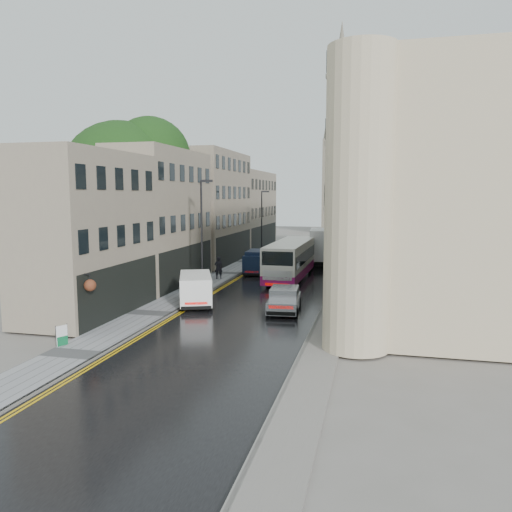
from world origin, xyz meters
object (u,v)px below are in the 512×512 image
at_px(tree_near, 122,201).
at_px(white_lorry, 311,249).
at_px(tree_far, 185,207).
at_px(lamp_post_far, 262,226).
at_px(silver_hatchback, 268,304).
at_px(lamp_post_near, 202,236).
at_px(cream_bus, 269,264).
at_px(navy_van, 244,263).
at_px(pedestrian, 219,268).
at_px(white_van, 181,294).
at_px(estate_sign, 62,336).

height_order(tree_near, white_lorry, tree_near).
relative_size(tree_far, lamp_post_far, 1.61).
xyz_separation_m(silver_hatchback, lamp_post_near, (-6.70, 6.77, 3.53)).
relative_size(cream_bus, navy_van, 2.67).
bearing_deg(cream_bus, navy_van, 130.16).
height_order(tree_far, lamp_post_far, tree_far).
bearing_deg(cream_bus, pedestrian, 167.96).
bearing_deg(white_van, pedestrian, 75.03).
xyz_separation_m(tree_far, navy_van, (8.25, -6.16, -5.05)).
height_order(tree_near, silver_hatchback, tree_near).
bearing_deg(white_lorry, tree_far, 176.89).
xyz_separation_m(white_lorry, lamp_post_far, (-6.04, 3.72, 2.03)).
bearing_deg(pedestrian, navy_van, -144.01).
relative_size(tree_near, navy_van, 3.04).
xyz_separation_m(cream_bus, lamp_post_far, (-3.85, 14.12, 2.32)).
bearing_deg(lamp_post_far, tree_far, -167.00).
bearing_deg(lamp_post_near, cream_bus, 34.98).
xyz_separation_m(tree_near, lamp_post_near, (7.27, -1.09, -2.60)).
height_order(silver_hatchback, lamp_post_near, lamp_post_near).
height_order(silver_hatchback, pedestrian, pedestrian).
bearing_deg(lamp_post_near, silver_hatchback, -54.39).
bearing_deg(estate_sign, navy_van, 106.98).
xyz_separation_m(white_van, lamp_post_near, (-0.93, 6.61, 3.25)).
bearing_deg(lamp_post_far, navy_van, -102.46).
relative_size(silver_hatchback, estate_sign, 4.26).
height_order(tree_near, white_van, tree_near).
bearing_deg(navy_van, tree_far, 140.62).
distance_m(cream_bus, estate_sign, 20.53).
distance_m(tree_near, white_van, 12.68).
distance_m(tree_far, lamp_post_far, 8.90).
distance_m(cream_bus, pedestrian, 4.89).
height_order(lamp_post_near, lamp_post_far, lamp_post_near).
height_order(silver_hatchback, lamp_post_far, lamp_post_far).
distance_m(cream_bus, lamp_post_far, 14.82).
distance_m(tree_near, estate_sign, 18.41).
xyz_separation_m(white_lorry, pedestrian, (-6.94, -9.36, -0.88)).
xyz_separation_m(navy_van, lamp_post_near, (-1.28, -7.94, 3.16)).
relative_size(tree_near, estate_sign, 13.93).
bearing_deg(lamp_post_far, white_lorry, -48.24).
distance_m(cream_bus, white_van, 11.39).
bearing_deg(tree_near, navy_van, 38.68).
xyz_separation_m(cream_bus, pedestrian, (-4.75, 1.04, -0.59)).
bearing_deg(lamp_post_near, white_van, -91.06).
height_order(tree_far, white_lorry, tree_far).
bearing_deg(estate_sign, lamp_post_far, 110.60).
height_order(tree_far, silver_hatchback, tree_far).
bearing_deg(tree_near, lamp_post_far, 65.70).
bearing_deg(tree_far, lamp_post_near, -63.69).
bearing_deg(tree_far, white_lorry, 2.29).
bearing_deg(white_van, estate_sign, -128.76).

